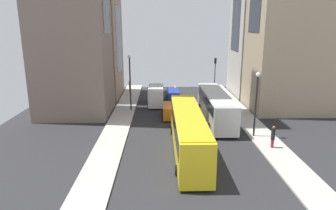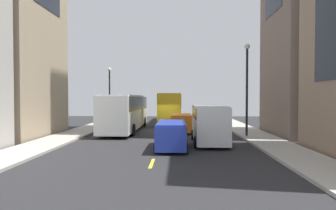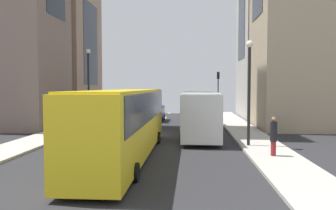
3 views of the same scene
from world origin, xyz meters
name	(u,v)px [view 2 (image 2 of 3)]	position (x,y,z in m)	size (l,w,h in m)	color
ground_plane	(165,130)	(0.00, 0.00, 0.00)	(41.71, 41.71, 0.00)	#28282B
sidewalk_west	(88,129)	(-7.49, 0.00, 0.07)	(2.73, 44.00, 0.15)	#B2ADA3
sidewalk_east	(244,130)	(7.49, 0.00, 0.07)	(2.73, 44.00, 0.15)	#B2ADA3
lane_stripe_1	(152,163)	(0.00, -14.00, 0.01)	(0.16, 2.00, 0.01)	yellow
lane_stripe_2	(161,141)	(0.00, -7.00, 0.01)	(0.16, 2.00, 0.01)	yellow
lane_stripe_3	(165,130)	(0.00, 0.00, 0.01)	(0.16, 2.00, 0.01)	yellow
lane_stripe_4	(168,124)	(0.00, 7.00, 0.01)	(0.16, 2.00, 0.01)	yellow
lane_stripe_5	(169,119)	(0.00, 14.00, 0.01)	(0.16, 2.00, 0.01)	yellow
lane_stripe_6	(171,116)	(0.00, 21.00, 0.01)	(0.16, 2.00, 0.01)	yellow
city_bus_white	(126,109)	(-3.71, -0.16, 2.01)	(2.80, 12.87, 3.35)	silver
streetcar_yellow	(171,106)	(0.33, 8.70, 2.13)	(2.70, 14.44, 3.59)	yellow
delivery_van_white	(209,121)	(3.37, -7.83, 1.51)	(2.25, 5.75, 2.58)	white
car_blue_0	(171,133)	(0.84, -10.07, 0.97)	(1.91, 4.35, 1.64)	#2338AD
car_orange_1	(181,122)	(1.55, -1.57, 0.95)	(1.98, 4.11, 1.60)	orange
pedestrian_crossing_mid	(109,113)	(-7.38, 8.48, 1.23)	(0.35, 0.35, 2.04)	maroon
streetlamp_near	(247,80)	(6.63, -4.79, 4.54)	(0.44, 0.44, 7.18)	black
streetlamp_far	(110,89)	(-6.63, 5.40, 4.13)	(0.44, 0.44, 6.42)	black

